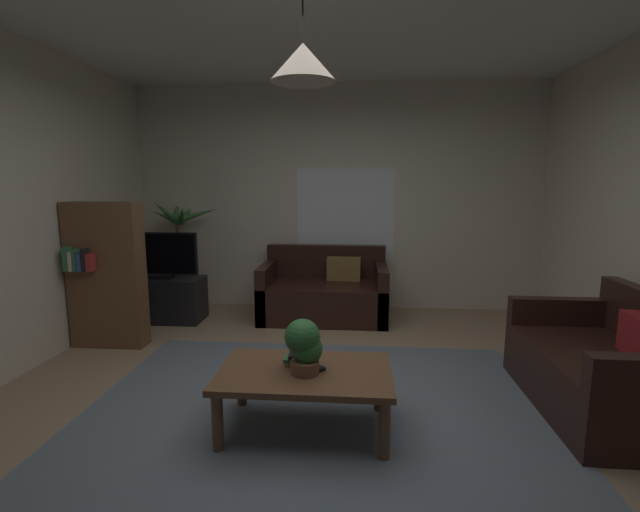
# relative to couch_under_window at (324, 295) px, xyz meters

# --- Properties ---
(floor) EXTENTS (4.99, 5.38, 0.02)m
(floor) POSITION_rel_couch_under_window_xyz_m (0.10, -2.20, -0.28)
(floor) COLOR #9E8466
(floor) RESTS_ON ground
(rug) EXTENTS (3.24, 2.96, 0.01)m
(rug) POSITION_rel_couch_under_window_xyz_m (0.10, -2.40, -0.27)
(rug) COLOR slate
(rug) RESTS_ON ground
(wall_back) EXTENTS (5.11, 0.06, 2.77)m
(wall_back) POSITION_rel_couch_under_window_xyz_m (0.10, 0.52, 1.11)
(wall_back) COLOR beige
(wall_back) RESTS_ON ground
(window_pane) EXTENTS (1.21, 0.01, 1.15)m
(window_pane) POSITION_rel_couch_under_window_xyz_m (0.23, 0.49, 0.90)
(window_pane) COLOR white
(couch_under_window) EXTENTS (1.45, 0.85, 0.82)m
(couch_under_window) POSITION_rel_couch_under_window_xyz_m (0.00, 0.00, 0.00)
(couch_under_window) COLOR black
(couch_under_window) RESTS_ON ground
(couch_right_side) EXTENTS (0.85, 1.37, 0.82)m
(couch_right_side) POSITION_rel_couch_under_window_xyz_m (2.11, -2.02, 0.00)
(couch_right_side) COLOR black
(couch_right_side) RESTS_ON ground
(coffee_table) EXTENTS (1.10, 0.67, 0.40)m
(coffee_table) POSITION_rel_couch_under_window_xyz_m (0.05, -2.43, 0.07)
(coffee_table) COLOR brown
(coffee_table) RESTS_ON ground
(book_on_table_0) EXTENTS (0.14, 0.09, 0.03)m
(book_on_table_0) POSITION_rel_couch_under_window_xyz_m (-0.01, -2.35, 0.14)
(book_on_table_0) COLOR gold
(book_on_table_0) RESTS_ON coffee_table
(book_on_table_1) EXTENTS (0.16, 0.11, 0.02)m
(book_on_table_1) POSITION_rel_couch_under_window_xyz_m (-0.02, -2.35, 0.17)
(book_on_table_1) COLOR #387247
(book_on_table_1) RESTS_ON coffee_table
(book_on_table_2) EXTENTS (0.14, 0.12, 0.03)m
(book_on_table_2) POSITION_rel_couch_under_window_xyz_m (0.00, -2.35, 0.19)
(book_on_table_2) COLOR black
(book_on_table_2) RESTS_ON coffee_table
(remote_on_table_0) EXTENTS (0.15, 0.15, 0.02)m
(remote_on_table_0) POSITION_rel_couch_under_window_xyz_m (0.11, -2.47, 0.14)
(remote_on_table_0) COLOR black
(remote_on_table_0) RESTS_ON coffee_table
(potted_plant_on_table) EXTENTS (0.24, 0.23, 0.34)m
(potted_plant_on_table) POSITION_rel_couch_under_window_xyz_m (0.05, -2.45, 0.30)
(potted_plant_on_table) COLOR brown
(potted_plant_on_table) RESTS_ON coffee_table
(tv_stand) EXTENTS (0.90, 0.44, 0.50)m
(tv_stand) POSITION_rel_couch_under_window_xyz_m (-1.84, -0.26, -0.02)
(tv_stand) COLOR black
(tv_stand) RESTS_ON ground
(tv) EXTENTS (0.85, 0.16, 0.53)m
(tv) POSITION_rel_couch_under_window_xyz_m (-1.84, -0.28, 0.50)
(tv) COLOR black
(tv) RESTS_ON tv_stand
(potted_palm_corner) EXTENTS (0.90, 0.82, 1.43)m
(potted_palm_corner) POSITION_rel_couch_under_window_xyz_m (-1.83, 0.27, 0.37)
(potted_palm_corner) COLOR #B77051
(potted_palm_corner) RESTS_ON ground
(bookshelf_corner) EXTENTS (0.70, 0.31, 1.40)m
(bookshelf_corner) POSITION_rel_couch_under_window_xyz_m (-2.03, -1.08, 0.43)
(bookshelf_corner) COLOR brown
(bookshelf_corner) RESTS_ON ground
(pendant_lamp) EXTENTS (0.38, 0.38, 0.62)m
(pendant_lamp) POSITION_rel_couch_under_window_xyz_m (0.05, -2.43, 1.97)
(pendant_lamp) COLOR black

